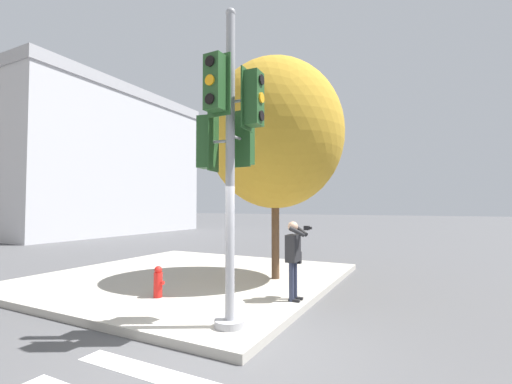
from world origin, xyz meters
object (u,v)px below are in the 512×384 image
person_photographer (294,253)px  fire_hydrant (158,282)px  traffic_signal_pole (230,142)px  street_tree (275,134)px

person_photographer → fire_hydrant: size_ratio=2.44×
person_photographer → fire_hydrant: person_photographer is taller
traffic_signal_pole → fire_hydrant: traffic_signal_pole is taller
street_tree → fire_hydrant: 5.00m
traffic_signal_pole → street_tree: bearing=12.4°
traffic_signal_pole → street_tree: size_ratio=0.88×
person_photographer → fire_hydrant: (-1.15, 2.75, -0.67)m
street_tree → fire_hydrant: size_ratio=8.98×
street_tree → fire_hydrant: (-2.98, 1.52, -3.71)m
street_tree → fire_hydrant: street_tree is taller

